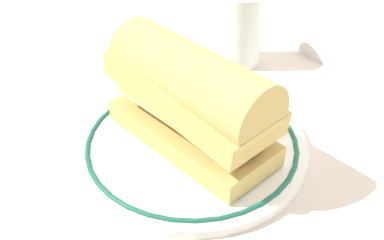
# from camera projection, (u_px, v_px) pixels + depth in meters

# --- Properties ---
(ground_plane) EXTENTS (1.50, 1.50, 0.00)m
(ground_plane) POSITION_uv_depth(u_px,v_px,m) (160.00, 149.00, 0.60)
(ground_plane) COLOR beige
(plate) EXTENTS (0.28, 0.28, 0.01)m
(plate) POSITION_uv_depth(u_px,v_px,m) (192.00, 145.00, 0.59)
(plate) COLOR white
(plate) RESTS_ON ground_plane
(sausage_sandwich) EXTENTS (0.22, 0.12, 0.12)m
(sausage_sandwich) POSITION_uv_depth(u_px,v_px,m) (192.00, 97.00, 0.55)
(sausage_sandwich) COLOR tan
(sausage_sandwich) RESTS_ON plate
(drinking_glass) EXTENTS (0.06, 0.06, 0.11)m
(drinking_glass) POSITION_uv_depth(u_px,v_px,m) (241.00, 34.00, 0.74)
(drinking_glass) COLOR silver
(drinking_glass) RESTS_ON ground_plane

